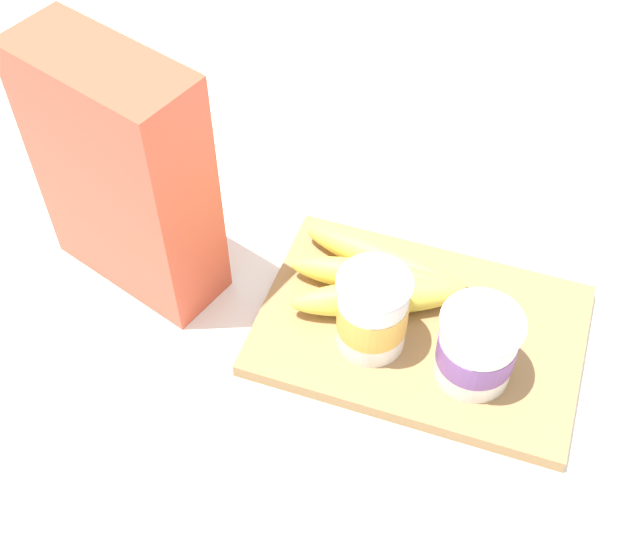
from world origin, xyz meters
TOP-DOWN VIEW (x-y plane):
  - ground_plane at (0.00, 0.00)m, footprint 2.40×2.40m
  - cutting_board at (0.00, 0.00)m, footprint 0.32×0.21m
  - cereal_box at (0.30, 0.01)m, footprint 0.20×0.13m
  - yogurt_cup_front at (-0.06, 0.04)m, footprint 0.08×0.08m
  - yogurt_cup_back at (0.04, 0.03)m, footprint 0.07×0.07m
  - banana_bunch at (0.05, -0.03)m, footprint 0.19×0.13m

SIDE VIEW (x-z plane):
  - ground_plane at x=0.00m, z-range 0.00..0.00m
  - cutting_board at x=0.00m, z-range 0.00..0.02m
  - banana_bunch at x=0.05m, z-range 0.01..0.05m
  - yogurt_cup_front at x=-0.06m, z-range 0.02..0.10m
  - yogurt_cup_back at x=0.04m, z-range 0.02..0.11m
  - cereal_box at x=0.30m, z-range 0.00..0.27m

